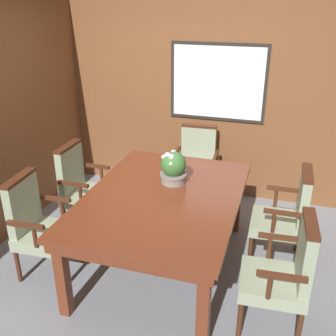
{
  "coord_description": "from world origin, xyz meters",
  "views": [
    {
      "loc": [
        1.09,
        -2.75,
        2.42
      ],
      "look_at": [
        0.13,
        0.35,
        0.97
      ],
      "focal_mm": 42.0,
      "sensor_mm": 36.0,
      "label": 1
    }
  ],
  "objects_px": {
    "chair_left_near": "(38,224)",
    "chair_right_near": "(285,272)",
    "chair_left_far": "(82,186)",
    "potted_plant": "(173,168)",
    "chair_head_far": "(196,164)",
    "dining_table": "(163,204)",
    "chair_right_far": "(287,214)"
  },
  "relations": [
    {
      "from": "chair_left_near",
      "to": "chair_right_near",
      "type": "height_order",
      "value": "same"
    },
    {
      "from": "chair_left_far",
      "to": "potted_plant",
      "type": "height_order",
      "value": "potted_plant"
    },
    {
      "from": "chair_head_far",
      "to": "chair_left_near",
      "type": "bearing_deg",
      "value": -123.32
    },
    {
      "from": "dining_table",
      "to": "potted_plant",
      "type": "xyz_separation_m",
      "value": [
        0.01,
        0.28,
        0.24
      ]
    },
    {
      "from": "dining_table",
      "to": "chair_head_far",
      "type": "relative_size",
      "value": 1.93
    },
    {
      "from": "chair_right_near",
      "to": "potted_plant",
      "type": "xyz_separation_m",
      "value": [
        -1.09,
        0.72,
        0.4
      ]
    },
    {
      "from": "chair_left_near",
      "to": "chair_left_far",
      "type": "xyz_separation_m",
      "value": [
        0.01,
        0.8,
        0.0
      ]
    },
    {
      "from": "chair_right_far",
      "to": "potted_plant",
      "type": "height_order",
      "value": "potted_plant"
    },
    {
      "from": "dining_table",
      "to": "chair_left_far",
      "type": "distance_m",
      "value": 1.13
    },
    {
      "from": "chair_right_far",
      "to": "chair_right_near",
      "type": "height_order",
      "value": "same"
    },
    {
      "from": "chair_left_far",
      "to": "potted_plant",
      "type": "relative_size",
      "value": 3.06
    },
    {
      "from": "dining_table",
      "to": "chair_right_near",
      "type": "xyz_separation_m",
      "value": [
        1.1,
        -0.44,
        -0.17
      ]
    },
    {
      "from": "chair_head_far",
      "to": "chair_left_near",
      "type": "distance_m",
      "value": 2.05
    },
    {
      "from": "chair_right_far",
      "to": "chair_left_near",
      "type": "height_order",
      "value": "same"
    },
    {
      "from": "chair_right_far",
      "to": "chair_head_far",
      "type": "bearing_deg",
      "value": -130.74
    },
    {
      "from": "potted_plant",
      "to": "chair_right_near",
      "type": "bearing_deg",
      "value": -33.5
    },
    {
      "from": "dining_table",
      "to": "chair_head_far",
      "type": "distance_m",
      "value": 1.36
    },
    {
      "from": "chair_right_near",
      "to": "chair_right_far",
      "type": "bearing_deg",
      "value": 176.92
    },
    {
      "from": "chair_right_far",
      "to": "chair_right_near",
      "type": "xyz_separation_m",
      "value": [
        0.01,
        -0.87,
        0.0
      ]
    },
    {
      "from": "chair_left_far",
      "to": "chair_right_near",
      "type": "relative_size",
      "value": 1.0
    },
    {
      "from": "chair_head_far",
      "to": "chair_left_near",
      "type": "xyz_separation_m",
      "value": [
        -1.04,
        -1.76,
        0.0
      ]
    },
    {
      "from": "dining_table",
      "to": "chair_left_near",
      "type": "distance_m",
      "value": 1.14
    },
    {
      "from": "chair_left_near",
      "to": "chair_left_far",
      "type": "relative_size",
      "value": 1.0
    },
    {
      "from": "chair_left_far",
      "to": "potted_plant",
      "type": "xyz_separation_m",
      "value": [
        1.06,
        -0.12,
        0.4
      ]
    },
    {
      "from": "chair_right_near",
      "to": "potted_plant",
      "type": "relative_size",
      "value": 3.06
    },
    {
      "from": "dining_table",
      "to": "chair_left_near",
      "type": "relative_size",
      "value": 1.93
    },
    {
      "from": "chair_right_far",
      "to": "chair_left_near",
      "type": "xyz_separation_m",
      "value": [
        -2.14,
        -0.84,
        0.0
      ]
    },
    {
      "from": "dining_table",
      "to": "chair_head_far",
      "type": "bearing_deg",
      "value": 90.46
    },
    {
      "from": "chair_head_far",
      "to": "chair_left_far",
      "type": "distance_m",
      "value": 1.41
    },
    {
      "from": "chair_head_far",
      "to": "chair_right_near",
      "type": "distance_m",
      "value": 2.11
    },
    {
      "from": "chair_right_near",
      "to": "chair_head_far",
      "type": "bearing_deg",
      "value": -152.04
    },
    {
      "from": "dining_table",
      "to": "chair_right_near",
      "type": "bearing_deg",
      "value": -21.87
    }
  ]
}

